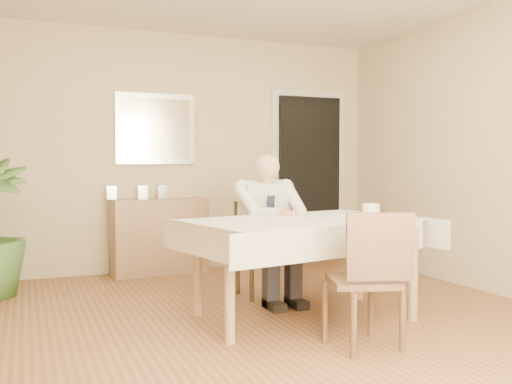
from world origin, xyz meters
name	(u,v)px	position (x,y,z in m)	size (l,w,h in m)	color
room	(275,144)	(0.00, 0.00, 1.30)	(5.00, 5.02, 2.60)	brown
doorway	(309,178)	(1.55, 2.46, 1.00)	(0.96, 0.07, 2.10)	silver
mirror	(156,129)	(-0.31, 2.47, 1.55)	(0.86, 0.04, 0.76)	silver
dining_table	(304,230)	(0.30, 0.14, 0.67)	(1.92, 1.37, 0.75)	#9C7351
chair_far	(259,243)	(0.30, 1.02, 0.46)	(0.40, 0.40, 0.83)	#482E1D
chair_near	(370,273)	(0.34, -0.69, 0.49)	(0.52, 0.53, 0.87)	#482E1D
seated_man	(272,220)	(0.30, 0.73, 0.69)	(0.48, 0.72, 1.24)	silver
plate	(287,216)	(0.26, 0.35, 0.76)	(0.26, 0.26, 0.02)	white
food	(287,213)	(0.26, 0.35, 0.78)	(0.14, 0.14, 0.06)	#905C39
knife	(295,214)	(0.30, 0.29, 0.78)	(0.01, 0.01, 0.13)	silver
fork	(286,214)	(0.22, 0.29, 0.78)	(0.01, 0.01, 0.13)	silver
coffee_mug	(371,211)	(0.82, 0.03, 0.81)	(0.14, 0.14, 0.11)	white
sideboard	(160,236)	(-0.31, 2.32, 0.40)	(1.00, 0.34, 0.80)	#9C7351
photo_frame_left	(112,193)	(-0.79, 2.38, 0.87)	(0.10, 0.02, 0.14)	silver
photo_frame_center	(143,192)	(-0.48, 2.33, 0.87)	(0.10, 0.02, 0.14)	silver
photo_frame_right	(163,192)	(-0.26, 2.39, 0.87)	(0.10, 0.02, 0.14)	silver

